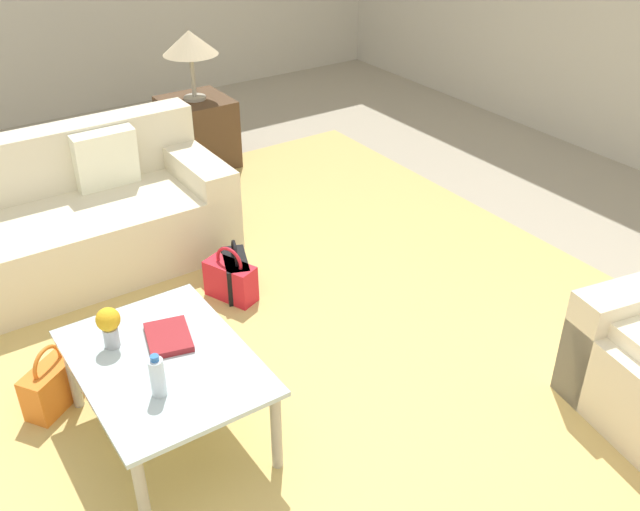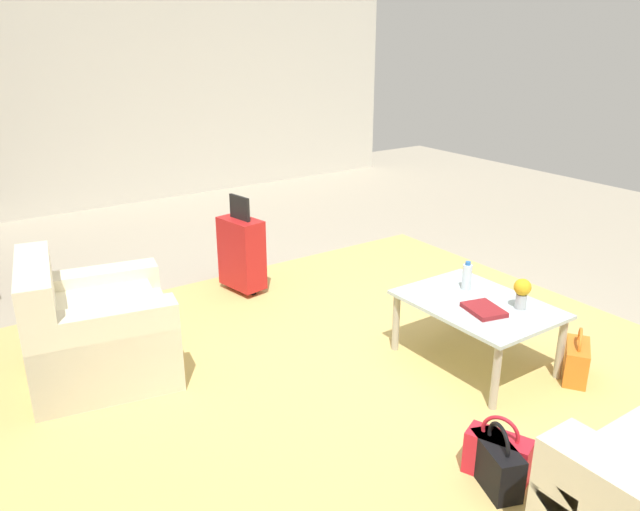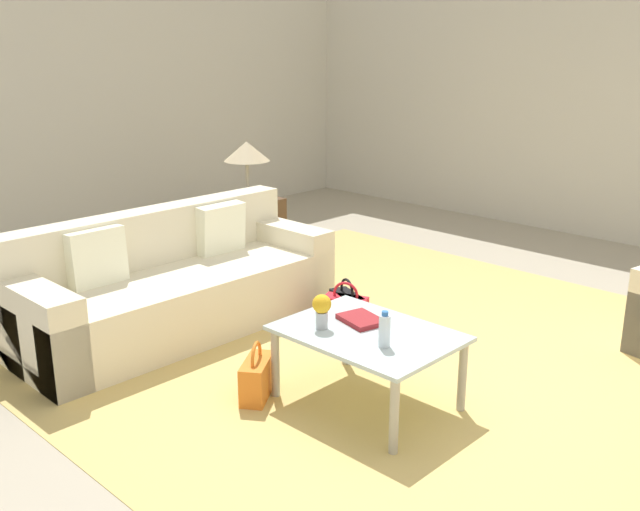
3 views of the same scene
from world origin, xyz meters
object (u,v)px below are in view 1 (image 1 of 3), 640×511
object	(u,v)px
table_lamp	(190,44)
handbag_red	(231,280)
coffee_table_book	(168,337)
flower_vase	(109,324)
side_table	(198,132)
handbag_black	(236,274)
couch	(36,232)
water_bottle	(157,377)
handbag_orange	(53,385)
coffee_table	(165,370)

from	to	relation	value
table_lamp	handbag_red	world-z (taller)	table_lamp
coffee_table_book	flower_vase	xyz separation A→B (m)	(-0.10, -0.23, 0.11)
side_table	handbag_black	xyz separation A→B (m)	(1.90, -0.67, -0.16)
couch	handbag_black	size ratio (longest dim) A/B	6.60
flower_vase	handbag_red	distance (m)	1.21
coffee_table_book	handbag_black	xyz separation A→B (m)	(-0.78, 0.75, -0.34)
water_bottle	handbag_red	distance (m)	1.43
water_bottle	flower_vase	bearing A→B (deg)	-173.21
handbag_red	handbag_black	world-z (taller)	same
handbag_red	handbag_black	distance (m)	0.07
side_table	handbag_orange	xyz separation A→B (m)	(2.29, -1.90, -0.16)
table_lamp	handbag_orange	size ratio (longest dim) A/B	1.54
handbag_red	coffee_table_book	bearing A→B (deg)	-42.94
water_bottle	table_lamp	bearing A→B (deg)	151.93
coffee_table	side_table	distance (m)	3.18
water_bottle	couch	bearing A→B (deg)	180.00
water_bottle	coffee_table_book	size ratio (longest dim) A/B	0.79
flower_vase	side_table	xyz separation A→B (m)	(-2.58, 1.65, -0.29)
coffee_table_book	coffee_table	bearing A→B (deg)	-19.59
coffee_table_book	handbag_orange	bearing A→B (deg)	-115.21
table_lamp	water_bottle	bearing A→B (deg)	-28.07
couch	coffee_table	bearing A→B (deg)	3.19
handbag_black	water_bottle	bearing A→B (deg)	-40.15
water_bottle	flower_vase	distance (m)	0.42
handbag_orange	side_table	bearing A→B (deg)	140.29
coffee_table	handbag_red	bearing A→B (deg)	138.21
table_lamp	side_table	bearing A→B (deg)	180.00
coffee_table	water_bottle	size ratio (longest dim) A/B	4.85
water_bottle	table_lamp	distance (m)	3.43
coffee_table_book	couch	bearing A→B (deg)	-159.75
handbag_orange	handbag_red	bearing A→B (deg)	106.58
water_bottle	coffee_table_book	world-z (taller)	water_bottle
table_lamp	flower_vase	bearing A→B (deg)	-32.60
handbag_red	flower_vase	bearing A→B (deg)	-55.13
coffee_table	flower_vase	size ratio (longest dim) A/B	4.83
coffee_table_book	flower_vase	distance (m)	0.27
side_table	handbag_orange	distance (m)	2.98
handbag_red	coffee_table	bearing A→B (deg)	-41.79
flower_vase	handbag_red	size ratio (longest dim) A/B	0.57
coffee_table	table_lamp	xyz separation A→B (m)	(-2.80, 1.50, 0.62)
flower_vase	handbag_red	xyz separation A→B (m)	(-0.64, 0.92, -0.45)
coffee_table	handbag_orange	world-z (taller)	coffee_table
couch	handbag_red	size ratio (longest dim) A/B	6.60
handbag_orange	table_lamp	bearing A→B (deg)	140.29
table_lamp	handbag_black	bearing A→B (deg)	-19.45
coffee_table	table_lamp	bearing A→B (deg)	151.82
side_table	handbag_black	bearing A→B (deg)	-19.45
coffee_table_book	handbag_red	bearing A→B (deg)	151.16
coffee_table	flower_vase	bearing A→B (deg)	-145.71
flower_vase	side_table	size ratio (longest dim) A/B	0.36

